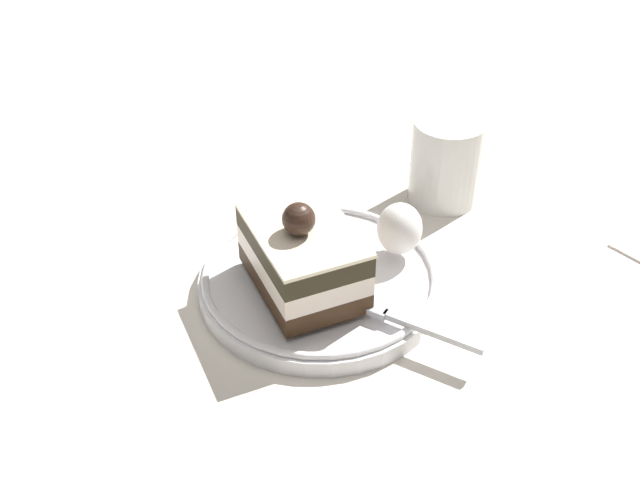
# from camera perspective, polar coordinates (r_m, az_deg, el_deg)

# --- Properties ---
(ground_plane) EXTENTS (2.40, 2.40, 0.00)m
(ground_plane) POSITION_cam_1_polar(r_m,az_deg,el_deg) (0.60, -0.14, -6.03)
(ground_plane) COLOR silver
(dessert_plate) EXTENTS (0.19, 0.19, 0.02)m
(dessert_plate) POSITION_cam_1_polar(r_m,az_deg,el_deg) (0.62, 0.00, -2.91)
(dessert_plate) COLOR white
(dessert_plate) RESTS_ON ground_plane
(cake_slice) EXTENTS (0.09, 0.11, 0.08)m
(cake_slice) POSITION_cam_1_polar(r_m,az_deg,el_deg) (0.58, -1.23, -1.09)
(cake_slice) COLOR #372212
(cake_slice) RESTS_ON dessert_plate
(whipped_cream_dollop) EXTENTS (0.04, 0.04, 0.04)m
(whipped_cream_dollop) POSITION_cam_1_polar(r_m,az_deg,el_deg) (0.62, 5.75, 0.82)
(whipped_cream_dollop) COLOR white
(whipped_cream_dollop) RESTS_ON dessert_plate
(fork) EXTENTS (0.05, 0.12, 0.00)m
(fork) POSITION_cam_1_polar(r_m,az_deg,el_deg) (0.57, 5.67, -5.67)
(fork) COLOR silver
(fork) RESTS_ON dessert_plate
(drink_glass_far) EXTENTS (0.06, 0.06, 0.08)m
(drink_glass_far) POSITION_cam_1_polar(r_m,az_deg,el_deg) (0.72, 9.00, 5.31)
(drink_glass_far) COLOR white
(drink_glass_far) RESTS_ON ground_plane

